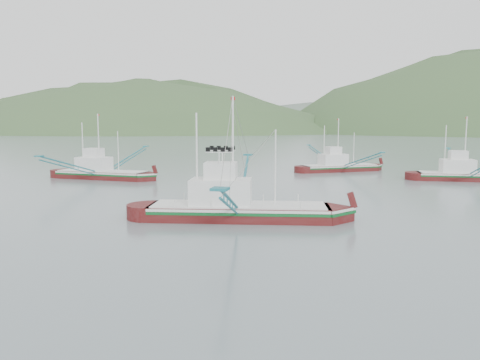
% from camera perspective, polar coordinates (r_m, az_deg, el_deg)
% --- Properties ---
extents(ground, '(1200.00, 1200.00, 0.00)m').
position_cam_1_polar(ground, '(40.31, -2.01, -5.53)').
color(ground, slate).
rests_on(ground, ground).
extents(main_boat, '(16.81, 29.34, 11.96)m').
position_cam_1_polar(main_boat, '(42.30, -0.43, -2.14)').
color(main_boat, '#450B0B').
rests_on(main_boat, ground).
extents(bg_boat_right, '(14.38, 25.79, 10.43)m').
position_cam_1_polar(bg_boat_right, '(78.80, 25.81, 0.97)').
color(bg_boat_right, '#450B0B').
rests_on(bg_boat_right, ground).
extents(bg_boat_left, '(15.21, 26.97, 10.94)m').
position_cam_1_polar(bg_boat_left, '(76.49, -16.57, 1.28)').
color(bg_boat_left, '#450B0B').
rests_on(bg_boat_left, ground).
extents(bg_boat_far, '(17.26, 23.20, 10.26)m').
position_cam_1_polar(bg_boat_far, '(86.42, 12.03, 2.47)').
color(bg_boat_far, '#450B0B').
rests_on(bg_boat_far, ground).
extents(headland_left, '(448.00, 308.00, 210.00)m').
position_cam_1_polar(headland_left, '(441.28, -12.08, 5.71)').
color(headland_left, '#37562C').
rests_on(headland_left, ground).
extents(ridge_distant, '(960.00, 400.00, 240.00)m').
position_cam_1_polar(ridge_distant, '(598.28, 15.52, 5.91)').
color(ridge_distant, slate).
rests_on(ridge_distant, ground).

